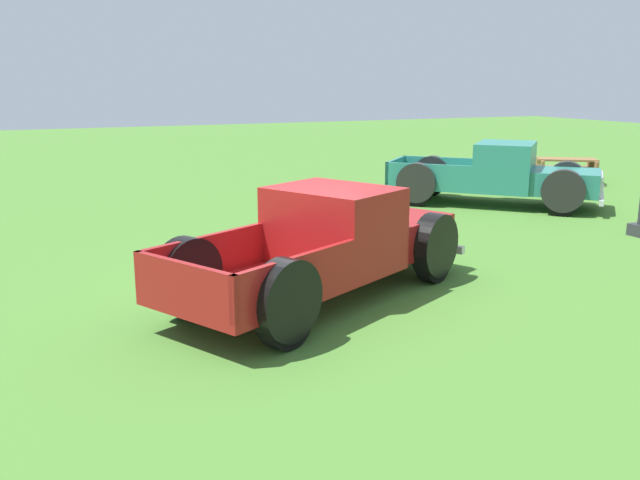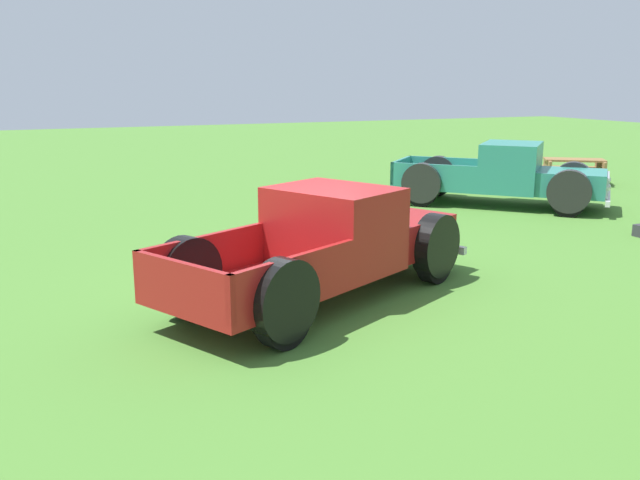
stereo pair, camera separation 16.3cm
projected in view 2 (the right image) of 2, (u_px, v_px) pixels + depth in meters
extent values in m
plane|color=#477A2D|center=(309.00, 289.00, 10.67)|extent=(80.00, 80.00, 0.00)
cube|color=maroon|center=(389.00, 232.00, 11.42)|extent=(2.18, 2.17, 0.59)
cube|color=silver|center=(415.00, 225.00, 12.04)|extent=(1.34, 0.72, 0.50)
sphere|color=silver|center=(384.00, 218.00, 12.42)|extent=(0.21, 0.21, 0.21)
sphere|color=silver|center=(447.00, 228.00, 11.61)|extent=(0.21, 0.21, 0.21)
cube|color=maroon|center=(334.00, 228.00, 10.22)|extent=(2.23, 2.05, 1.23)
cube|color=#8C9EA8|center=(360.00, 205.00, 10.65)|extent=(1.40, 0.73, 0.54)
cube|color=maroon|center=(248.00, 292.00, 8.99)|extent=(2.61, 2.82, 0.11)
cube|color=maroon|center=(204.00, 256.00, 9.44)|extent=(1.09, 2.05, 0.59)
cube|color=maroon|center=(295.00, 279.00, 8.38)|extent=(1.09, 2.05, 0.59)
cube|color=maroon|center=(182.00, 286.00, 8.10)|extent=(1.64, 0.88, 0.59)
cylinder|color=black|center=(347.00, 241.00, 12.05)|extent=(0.58, 0.83, 0.81)
cylinder|color=#B7B7BC|center=(346.00, 241.00, 12.05)|extent=(0.38, 0.41, 0.33)
cylinder|color=black|center=(347.00, 230.00, 12.00)|extent=(0.73, 1.05, 1.03)
cylinder|color=black|center=(435.00, 258.00, 10.93)|extent=(0.58, 0.83, 0.81)
cylinder|color=#B7B7BC|center=(436.00, 258.00, 10.92)|extent=(0.38, 0.41, 0.33)
cylinder|color=black|center=(436.00, 246.00, 10.88)|extent=(0.73, 1.05, 1.03)
cylinder|color=black|center=(188.00, 288.00, 9.36)|extent=(0.58, 0.83, 0.81)
cylinder|color=#B7B7BC|center=(187.00, 288.00, 9.36)|extent=(0.38, 0.41, 0.33)
cylinder|color=black|center=(187.00, 273.00, 9.31)|extent=(0.73, 1.05, 1.03)
cylinder|color=black|center=(284.00, 316.00, 8.24)|extent=(0.58, 0.83, 0.81)
cylinder|color=#B7B7BC|center=(285.00, 316.00, 8.23)|extent=(0.38, 0.41, 0.33)
cylinder|color=black|center=(284.00, 300.00, 8.19)|extent=(0.73, 1.05, 1.03)
cube|color=silver|center=(416.00, 243.00, 12.15)|extent=(1.79, 0.98, 0.13)
cube|color=#2D8475|center=(572.00, 183.00, 16.96)|extent=(2.28, 2.28, 0.59)
cube|color=silver|center=(607.00, 185.00, 16.65)|extent=(1.06, 1.10, 0.49)
sphere|color=silver|center=(607.00, 180.00, 17.24)|extent=(0.21, 0.21, 0.21)
sphere|color=silver|center=(606.00, 187.00, 16.07)|extent=(0.21, 0.21, 0.21)
cube|color=#2D8475|center=(511.00, 167.00, 17.45)|extent=(2.24, 2.25, 1.23)
cube|color=#8C9EA8|center=(538.00, 158.00, 17.14)|extent=(1.10, 1.14, 0.54)
cube|color=#2D8475|center=(440.00, 185.00, 18.26)|extent=(2.86, 2.85, 0.11)
cube|color=#2D8475|center=(447.00, 168.00, 18.95)|extent=(1.68, 1.62, 0.59)
cube|color=#2D8475|center=(433.00, 176.00, 17.41)|extent=(1.68, 1.62, 0.59)
cube|color=#2D8475|center=(401.00, 170.00, 18.58)|extent=(1.30, 1.35, 0.59)
cylinder|color=black|center=(572.00, 189.00, 17.84)|extent=(0.75, 0.73, 0.81)
cylinder|color=#B7B7BC|center=(572.00, 189.00, 17.85)|extent=(0.41, 0.41, 0.33)
cylinder|color=black|center=(573.00, 181.00, 17.79)|extent=(0.95, 0.93, 1.03)
cylinder|color=black|center=(569.00, 200.00, 16.22)|extent=(0.75, 0.73, 0.81)
cylinder|color=#B7B7BC|center=(569.00, 200.00, 16.21)|extent=(0.41, 0.41, 0.33)
cylinder|color=black|center=(569.00, 191.00, 16.18)|extent=(0.95, 0.93, 1.03)
cylinder|color=black|center=(438.00, 182.00, 19.18)|extent=(0.75, 0.73, 0.81)
cylinder|color=#B7B7BC|center=(438.00, 181.00, 19.19)|extent=(0.41, 0.41, 0.33)
cylinder|color=black|center=(438.00, 174.00, 19.13)|extent=(0.95, 0.93, 1.03)
cylinder|color=black|center=(422.00, 191.00, 17.56)|extent=(0.75, 0.73, 0.81)
cylinder|color=#B7B7BC|center=(422.00, 191.00, 17.56)|extent=(0.41, 0.41, 0.33)
cylinder|color=black|center=(422.00, 183.00, 17.52)|extent=(0.95, 0.93, 1.03)
cube|color=silver|center=(608.00, 198.00, 16.72)|extent=(1.43, 1.48, 0.13)
cube|color=olive|center=(574.00, 160.00, 21.39)|extent=(1.67, 1.94, 0.06)
cube|color=olive|center=(577.00, 172.00, 20.89)|extent=(1.25, 1.64, 0.05)
cube|color=olive|center=(570.00, 167.00, 22.03)|extent=(1.25, 1.64, 0.05)
cube|color=olive|center=(547.00, 171.00, 21.62)|extent=(1.20, 0.85, 0.75)
cube|color=olive|center=(600.00, 172.00, 21.33)|extent=(1.20, 0.85, 0.75)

